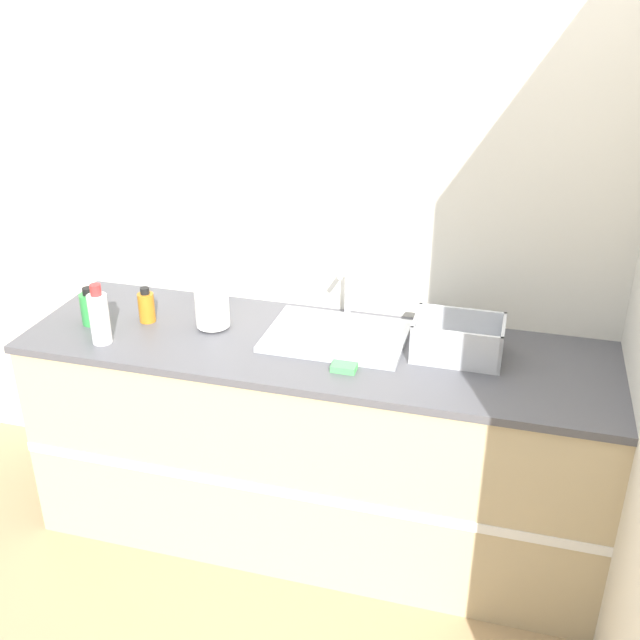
# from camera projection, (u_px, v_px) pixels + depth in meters

# --- Properties ---
(ground_plane) EXTENTS (12.00, 12.00, 0.00)m
(ground_plane) POSITION_uv_depth(u_px,v_px,m) (294.00, 581.00, 2.98)
(ground_plane) COLOR tan
(wall_back) EXTENTS (4.66, 0.06, 2.60)m
(wall_back) POSITION_uv_depth(u_px,v_px,m) (340.00, 216.00, 3.01)
(wall_back) COLOR beige
(wall_back) RESTS_ON ground_plane
(counter_cabinet) EXTENTS (2.29, 0.69, 0.90)m
(counter_cabinet) POSITION_uv_depth(u_px,v_px,m) (316.00, 441.00, 3.07)
(counter_cabinet) COLOR tan
(counter_cabinet) RESTS_ON ground_plane
(sink) EXTENTS (0.54, 0.40, 0.25)m
(sink) POSITION_uv_depth(u_px,v_px,m) (337.00, 334.00, 2.91)
(sink) COLOR silver
(sink) RESTS_ON counter_cabinet
(paper_towel_roll) EXTENTS (0.13, 0.13, 0.27)m
(paper_towel_roll) POSITION_uv_depth(u_px,v_px,m) (211.00, 296.00, 2.94)
(paper_towel_roll) COLOR #4C4C51
(paper_towel_roll) RESTS_ON counter_cabinet
(dish_rack) EXTENTS (0.33, 0.22, 0.15)m
(dish_rack) POSITION_uv_depth(u_px,v_px,m) (458.00, 342.00, 2.76)
(dish_rack) COLOR #B7BABF
(dish_rack) RESTS_ON counter_cabinet
(bottle_amber) EXTENTS (0.07, 0.07, 0.15)m
(bottle_amber) POSITION_uv_depth(u_px,v_px,m) (146.00, 306.00, 3.03)
(bottle_amber) COLOR #B26B19
(bottle_amber) RESTS_ON counter_cabinet
(bottle_white_spray) EXTENTS (0.08, 0.08, 0.24)m
(bottle_white_spray) POSITION_uv_depth(u_px,v_px,m) (99.00, 317.00, 2.84)
(bottle_white_spray) COLOR white
(bottle_white_spray) RESTS_ON counter_cabinet
(bottle_green) EXTENTS (0.08, 0.08, 0.16)m
(bottle_green) POSITION_uv_depth(u_px,v_px,m) (90.00, 308.00, 3.00)
(bottle_green) COLOR #2D8C3D
(bottle_green) RESTS_ON counter_cabinet
(sponge) EXTENTS (0.09, 0.06, 0.02)m
(sponge) POSITION_uv_depth(u_px,v_px,m) (344.00, 367.00, 2.68)
(sponge) COLOR #4CB259
(sponge) RESTS_ON counter_cabinet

